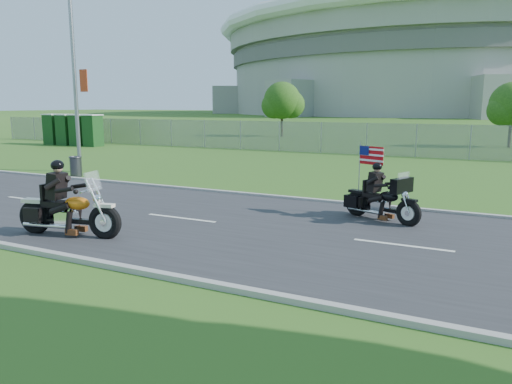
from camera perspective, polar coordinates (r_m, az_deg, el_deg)
The scene contains 15 objects.
ground at distance 12.96m, azimuth -1.28°, elevation -4.07°, with size 420.00×420.00×0.00m, color #244B17.
road at distance 12.96m, azimuth -1.28°, elevation -3.99°, with size 120.00×8.00×0.04m, color #28282B.
curb_north at distance 16.55m, azimuth 5.32°, elevation -0.84°, with size 120.00×0.18×0.12m, color #9E9B93.
curb_south at distance 9.71m, azimuth -12.73°, elevation -8.89°, with size 120.00×0.18×0.12m, color #9E9B93.
fence at distance 33.02m, azimuth 7.45°, elevation 6.20°, with size 60.00×0.03×2.00m, color gray.
stadium at distance 183.36m, azimuth 19.13°, elevation 13.38°, with size 140.40×140.40×29.20m.
streetlight at distance 25.03m, azimuth -19.80°, elevation 15.15°, with size 0.90×2.46×10.00m.
porta_toilet_a at distance 39.66m, azimuth -18.15°, elevation 6.63°, with size 1.10×1.10×2.30m, color #143F15.
porta_toilet_b at distance 40.66m, azimuth -19.56°, elevation 6.63°, with size 1.10×1.10×2.30m, color #143F15.
porta_toilet_c at distance 41.68m, azimuth -20.90°, elevation 6.62°, with size 1.10×1.10×2.30m, color #143F15.
porta_toilet_d at distance 42.72m, azimuth -22.18°, elevation 6.60°, with size 1.10×1.10×2.30m, color #143F15.
tree_fence_mid at distance 49.31m, azimuth 3.06°, elevation 10.19°, with size 3.96×3.69×5.30m.
motorcycle_lead at distance 12.76m, azimuth -20.77°, elevation -2.25°, with size 2.77×1.03×1.88m.
motorcycle_follow at distance 13.93m, azimuth 14.16°, elevation -1.08°, with size 2.28×1.21×1.99m.
trash_can at distance 23.32m, azimuth -19.89°, elevation 2.72°, with size 0.50×0.50×0.87m, color #39393E.
Camera 1 is at (5.92, -11.09, 3.16)m, focal length 35.00 mm.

